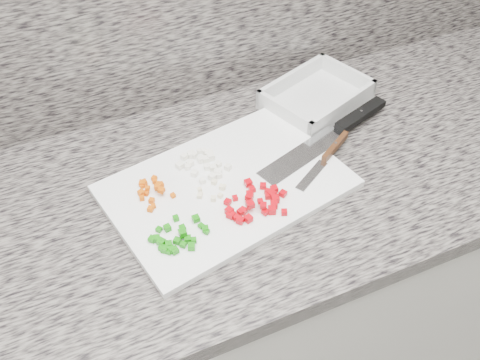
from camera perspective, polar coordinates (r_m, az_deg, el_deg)
name	(u,v)px	position (r m, az deg, el deg)	size (l,w,h in m)	color
cabinet	(203,317)	(1.44, -3.93, -14.41)	(3.92, 0.62, 0.86)	silver
countertop	(192,200)	(1.08, -5.09, -2.18)	(3.96, 0.64, 0.04)	slate
cutting_board	(227,186)	(1.07, -1.42, -0.66)	(0.46, 0.31, 0.02)	white
carrot_pile	(152,190)	(1.05, -9.42, -1.04)	(0.07, 0.09, 0.02)	#CE5204
onion_pile	(204,163)	(1.10, -3.88, 1.85)	(0.10, 0.10, 0.01)	white
green_pepper_pile	(177,238)	(0.97, -6.74, -6.15)	(0.11, 0.09, 0.02)	#147B0B
red_pepper_pile	(256,203)	(1.01, 1.76, -2.42)	(0.13, 0.11, 0.02)	#BA020C
garlic_pile	(213,191)	(1.04, -2.85, -1.15)	(0.06, 0.05, 0.01)	#F4E9BC
chef_knife	(342,128)	(1.20, 10.82, 5.52)	(0.37, 0.16, 0.02)	silver
paring_knife	(329,154)	(1.13, 9.51, 2.80)	(0.18, 0.12, 0.02)	silver
tray	(316,97)	(1.29, 8.13, 8.73)	(0.28, 0.24, 0.05)	silver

